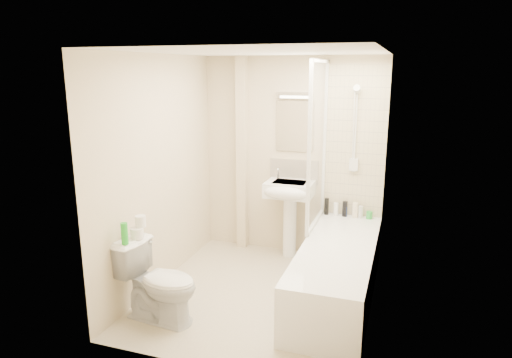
% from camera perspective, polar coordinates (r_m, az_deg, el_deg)
% --- Properties ---
extents(floor, '(2.50, 2.50, 0.00)m').
position_cam_1_polar(floor, '(4.82, 0.46, -14.24)').
color(floor, beige).
rests_on(floor, ground).
extents(wall_back, '(2.20, 0.02, 2.40)m').
position_cam_1_polar(wall_back, '(5.56, 4.48, 2.69)').
color(wall_back, beige).
rests_on(wall_back, ground).
extents(wall_left, '(0.02, 2.50, 2.40)m').
position_cam_1_polar(wall_left, '(4.83, -12.02, 0.76)').
color(wall_left, beige).
rests_on(wall_left, ground).
extents(wall_right, '(0.02, 2.50, 2.40)m').
position_cam_1_polar(wall_right, '(4.19, 14.95, -1.39)').
color(wall_right, beige).
rests_on(wall_right, ground).
extents(ceiling, '(2.20, 2.50, 0.02)m').
position_cam_1_polar(ceiling, '(4.26, 0.52, 15.63)').
color(ceiling, white).
rests_on(ceiling, wall_back).
extents(tile_back, '(0.70, 0.01, 1.75)m').
position_cam_1_polar(tile_back, '(5.38, 12.29, 4.49)').
color(tile_back, beige).
rests_on(tile_back, wall_back).
extents(tile_right, '(0.01, 2.10, 1.75)m').
position_cam_1_polar(tile_right, '(4.33, 15.16, 2.16)').
color(tile_right, beige).
rests_on(tile_right, wall_right).
extents(pipe_boxing, '(0.12, 0.12, 2.40)m').
position_cam_1_polar(pipe_boxing, '(5.68, -1.75, 2.97)').
color(pipe_boxing, beige).
rests_on(pipe_boxing, ground).
extents(splashback, '(0.60, 0.02, 0.30)m').
position_cam_1_polar(splashback, '(5.58, 4.76, 0.94)').
color(splashback, beige).
rests_on(splashback, wall_back).
extents(mirror, '(0.46, 0.01, 0.60)m').
position_cam_1_polar(mirror, '(5.48, 4.87, 6.55)').
color(mirror, white).
rests_on(mirror, wall_back).
extents(strip_light, '(0.42, 0.07, 0.07)m').
position_cam_1_polar(strip_light, '(5.42, 4.89, 10.41)').
color(strip_light, silver).
rests_on(strip_light, wall_back).
extents(bathtub, '(0.70, 2.10, 0.55)m').
position_cam_1_polar(bathtub, '(4.71, 10.11, -11.20)').
color(bathtub, white).
rests_on(bathtub, ground).
extents(shower_screen, '(0.04, 0.92, 1.80)m').
position_cam_1_polar(shower_screen, '(5.00, 7.73, 4.28)').
color(shower_screen, white).
rests_on(shower_screen, bathtub).
extents(shower_fixture, '(0.10, 0.16, 0.99)m').
position_cam_1_polar(shower_fixture, '(5.32, 12.28, 5.70)').
color(shower_fixture, silver).
rests_on(shower_fixture, wall_back).
extents(pedestal_sink, '(0.56, 0.50, 1.08)m').
position_cam_1_polar(pedestal_sink, '(5.43, 4.13, -2.38)').
color(pedestal_sink, white).
rests_on(pedestal_sink, ground).
extents(bottle_black_a, '(0.05, 0.05, 0.20)m').
position_cam_1_polar(bottle_black_a, '(5.51, 8.81, -3.40)').
color(bottle_black_a, black).
rests_on(bottle_black_a, bathtub).
extents(bottle_white_a, '(0.06, 0.06, 0.15)m').
position_cam_1_polar(bottle_white_a, '(5.51, 9.97, -3.74)').
color(bottle_white_a, white).
rests_on(bottle_white_a, bathtub).
extents(bottle_black_b, '(0.06, 0.06, 0.18)m').
position_cam_1_polar(bottle_black_b, '(5.49, 11.04, -3.68)').
color(bottle_black_b, black).
rests_on(bottle_black_b, bathtub).
extents(bottle_blue, '(0.05, 0.05, 0.12)m').
position_cam_1_polar(bottle_blue, '(5.50, 11.06, -4.00)').
color(bottle_blue, navy).
rests_on(bottle_blue, bathtub).
extents(bottle_cream, '(0.07, 0.07, 0.18)m').
position_cam_1_polar(bottle_cream, '(5.48, 12.30, -3.81)').
color(bottle_cream, '#F9E9C1').
rests_on(bottle_cream, bathtub).
extents(bottle_white_b, '(0.05, 0.05, 0.14)m').
position_cam_1_polar(bottle_white_b, '(5.48, 12.94, -4.04)').
color(bottle_white_b, silver).
rests_on(bottle_white_b, bathtub).
extents(bottle_green, '(0.07, 0.07, 0.09)m').
position_cam_1_polar(bottle_green, '(5.48, 13.98, -4.41)').
color(bottle_green, green).
rests_on(bottle_green, bathtub).
extents(toilet, '(0.58, 0.82, 0.75)m').
position_cam_1_polar(toilet, '(4.32, -12.00, -12.45)').
color(toilet, white).
rests_on(toilet, ground).
extents(toilet_roll_lower, '(0.12, 0.12, 0.10)m').
position_cam_1_polar(toilet_roll_lower, '(4.32, -14.66, -6.55)').
color(toilet_roll_lower, white).
rests_on(toilet_roll_lower, toilet).
extents(toilet_roll_upper, '(0.10, 0.10, 0.11)m').
position_cam_1_polar(toilet_roll_upper, '(4.31, -14.24, -5.15)').
color(toilet_roll_upper, white).
rests_on(toilet_roll_upper, toilet_roll_lower).
extents(green_bottle, '(0.06, 0.06, 0.20)m').
position_cam_1_polar(green_bottle, '(4.19, -16.12, -6.57)').
color(green_bottle, green).
rests_on(green_bottle, toilet).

